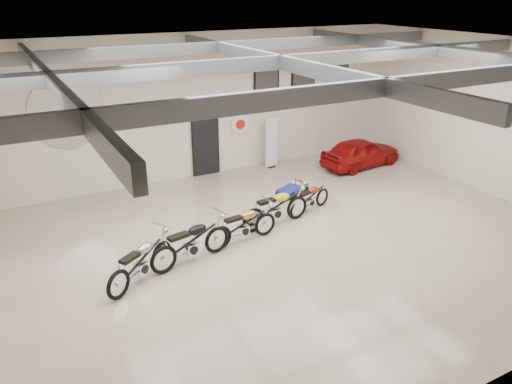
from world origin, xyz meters
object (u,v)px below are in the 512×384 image
banner_stand (272,143)px  vintage_car (361,152)px  motorcycle_gold (243,224)px  motorcycle_black (191,241)px  motorcycle_silver (140,261)px  motorcycle_yellow (276,207)px  motorcycle_red (310,197)px  go_kart (295,186)px

banner_stand → vintage_car: (3.02, -1.53, -0.38)m
motorcycle_gold → motorcycle_black: bearing=-174.0°
motorcycle_silver → motorcycle_black: size_ratio=0.96×
motorcycle_black → vintage_car: (8.32, 3.70, -0.02)m
banner_stand → motorcycle_black: (-5.30, -5.23, -0.36)m
motorcycle_gold → vintage_car: 7.49m
banner_stand → motorcycle_gold: 6.13m
motorcycle_yellow → motorcycle_red: size_ratio=1.24×
motorcycle_gold → motorcycle_yellow: motorcycle_yellow is taller
motorcycle_black → motorcycle_yellow: size_ratio=1.02×
motorcycle_silver → motorcycle_red: 5.81m
motorcycle_silver → motorcycle_yellow: motorcycle_yellow is taller
motorcycle_silver → motorcycle_yellow: 4.39m
motorcycle_gold → motorcycle_yellow: (1.28, 0.48, 0.04)m
motorcycle_silver → motorcycle_yellow: (4.24, 1.12, 0.01)m
banner_stand → motorcycle_yellow: bearing=-125.2°
motorcycle_red → vintage_car: size_ratio=0.54×
motorcycle_yellow → go_kart: motorcycle_yellow is taller
banner_stand → go_kart: bearing=-110.1°
motorcycle_black → motorcycle_gold: bearing=-0.3°
motorcycle_silver → motorcycle_black: motorcycle_black is taller
motorcycle_red → go_kart: 1.52m
motorcycle_black → motorcycle_silver: bearing=-180.0°
motorcycle_black → go_kart: size_ratio=1.53×
motorcycle_red → vintage_car: (4.03, 2.55, 0.10)m
motorcycle_black → vintage_car: 9.11m
banner_stand → motorcycle_silver: banner_stand is taller
banner_stand → motorcycle_red: 4.24m
banner_stand → motorcycle_black: bearing=-142.0°
banner_stand → go_kart: size_ratio=1.29×
motorcycle_silver → go_kart: (6.01, 2.90, -0.29)m
go_kart → vintage_car: bearing=-10.7°
motorcycle_silver → motorcycle_red: size_ratio=1.21×
motorcycle_yellow → motorcycle_red: motorcycle_yellow is taller
banner_stand → motorcycle_silver: 8.65m
motorcycle_yellow → go_kart: size_ratio=1.50×
banner_stand → motorcycle_gold: banner_stand is taller
motorcycle_gold → vintage_car: (6.70, 3.35, 0.03)m
motorcycle_red → go_kart: motorcycle_red is taller
motorcycle_yellow → banner_stand: bearing=55.9°
motorcycle_silver → vintage_car: size_ratio=0.65×
motorcycle_silver → vintage_car: (9.66, 3.99, 0.00)m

